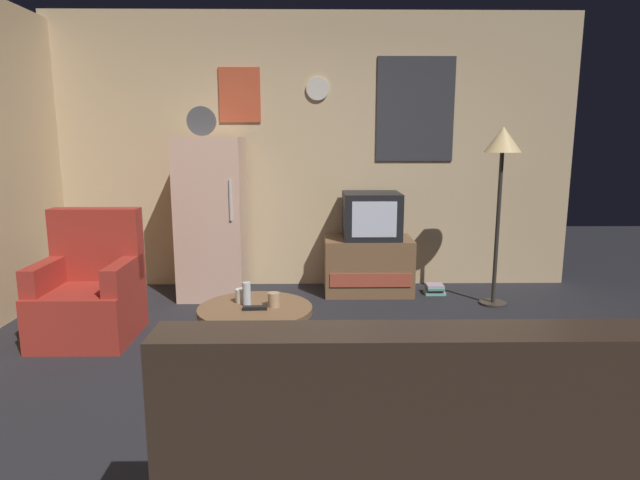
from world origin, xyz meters
name	(u,v)px	position (x,y,z in m)	size (l,w,h in m)	color
ground_plane	(314,390)	(0.00, 0.00, 0.00)	(12.00, 12.00, 0.00)	#232328
wall_with_art	(313,152)	(0.01, 2.45, 1.35)	(5.20, 0.12, 2.69)	#D1B284
fridge	(212,217)	(-0.95, 2.02, 0.75)	(0.60, 0.62, 1.77)	beige
tv_stand	(368,265)	(0.54, 2.09, 0.27)	(0.84, 0.53, 0.54)	brown
crt_tv	(371,216)	(0.56, 2.09, 0.76)	(0.54, 0.51, 0.44)	black
standing_lamp	(502,154)	(1.64, 1.68, 1.36)	(0.32, 0.32, 1.59)	#332D28
coffee_table	(256,341)	(-0.37, 0.22, 0.23)	(0.72, 0.72, 0.45)	brown
wine_glass	(247,294)	(-0.42, 0.26, 0.53)	(0.05, 0.05, 0.15)	silver
mug_ceramic_white	(241,296)	(-0.46, 0.32, 0.50)	(0.08, 0.08, 0.09)	silver
mug_ceramic_tan	(274,300)	(-0.25, 0.23, 0.50)	(0.08, 0.08, 0.09)	tan
remote_control	(255,308)	(-0.36, 0.17, 0.46)	(0.15, 0.04, 0.02)	black
armchair	(90,294)	(-1.69, 0.93, 0.34)	(0.68, 0.68, 0.96)	#A52D23
couch	(410,465)	(0.35, -1.24, 0.31)	(1.70, 0.80, 0.92)	#38281E
book_stack	(435,289)	(1.18, 2.01, 0.05)	(0.20, 0.18, 0.10)	#6DBEA5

